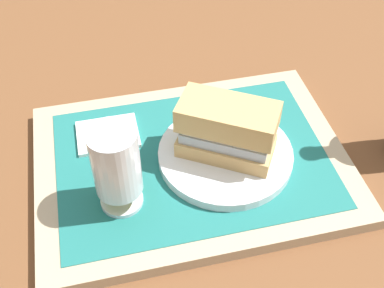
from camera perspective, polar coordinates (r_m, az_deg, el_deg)
ground_plane at (r=0.71m, az=0.00°, el=-2.79°), size 3.00×3.00×0.00m
tray at (r=0.71m, az=0.00°, el=-2.25°), size 0.44×0.32×0.02m
placemat at (r=0.70m, az=0.00°, el=-1.67°), size 0.38×0.27×0.00m
plate at (r=0.69m, az=3.89°, el=-1.24°), size 0.19×0.19×0.01m
sandwich at (r=0.66m, az=3.82°, el=1.78°), size 0.14×0.12×0.08m
beer_glass at (r=0.60m, az=-8.80°, el=-2.44°), size 0.06×0.06×0.12m
napkin_folded at (r=0.74m, az=-9.76°, el=1.11°), size 0.09×0.07×0.01m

